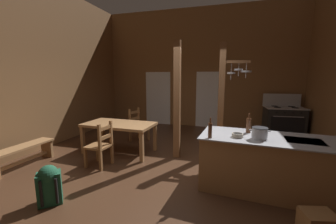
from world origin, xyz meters
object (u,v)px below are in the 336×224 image
stockpot_on_counter (260,133)px  mixing_bowl_on_counter (238,135)px  stove_range (283,121)px  bench_along_left_wall (23,152)px  dining_table (119,127)px  ladderback_chair_by_post (138,126)px  ladderback_chair_near_window (101,145)px  backpack (49,184)px  kitchen_island (268,164)px  bottle_short_on_counter (249,125)px  step_stool (318,223)px  bottle_tall_on_counter (210,130)px

stockpot_on_counter → mixing_bowl_on_counter: size_ratio=1.77×
stove_range → bench_along_left_wall: stove_range is taller
dining_table → ladderback_chair_by_post: size_ratio=1.83×
dining_table → bench_along_left_wall: (-1.53, -1.33, -0.35)m
dining_table → ladderback_chair_near_window: bearing=-87.6°
mixing_bowl_on_counter → backpack: bearing=-155.9°
kitchen_island → ladderback_chair_near_window: (-3.19, 0.06, -0.00)m
stockpot_on_counter → bottle_short_on_counter: size_ratio=0.91×
kitchen_island → stove_range: bearing=74.4°
bottle_short_on_counter → ladderback_chair_near_window: bearing=-176.8°
kitchen_island → stockpot_on_counter: (-0.18, -0.14, 0.55)m
step_stool → ladderback_chair_near_window: 3.75m
ladderback_chair_by_post → step_stool: bearing=-38.7°
backpack → bottle_short_on_counter: 3.30m
ladderback_chair_by_post → backpack: (0.04, -3.23, -0.14)m
bottle_tall_on_counter → backpack: bearing=-155.5°
stockpot_on_counter → backpack: bearing=-158.4°
stockpot_on_counter → ladderback_chair_near_window: bearing=176.3°
step_stool → bottle_tall_on_counter: 1.72m
bench_along_left_wall → mixing_bowl_on_counter: bearing=3.8°
backpack → kitchen_island: bearing=22.6°
stockpot_on_counter → bottle_tall_on_counter: size_ratio=0.96×
stove_range → bottle_tall_on_counter: 4.46m
dining_table → backpack: 2.26m
bottle_short_on_counter → bottle_tall_on_counter: bearing=-139.9°
ladderback_chair_by_post → bottle_tall_on_counter: size_ratio=2.92×
stove_range → ladderback_chair_by_post: stove_range is taller
ladderback_chair_by_post → bench_along_left_wall: 2.81m
backpack → mixing_bowl_on_counter: 2.96m
stove_range → bottle_short_on_counter: bearing=-111.2°
dining_table → bench_along_left_wall: bearing=-139.1°
kitchen_island → step_stool: bearing=-67.0°
mixing_bowl_on_counter → bottle_short_on_counter: 0.40m
stove_range → backpack: bearing=-129.9°
kitchen_island → backpack: (-3.15, -1.31, -0.14)m
stove_range → dining_table: size_ratio=0.76×
ladderback_chair_near_window → bench_along_left_wall: (-1.57, -0.47, -0.15)m
backpack → bottle_short_on_counter: bearing=28.4°
step_stool → dining_table: 4.12m
stove_range → bench_along_left_wall: bearing=-144.8°
backpack → bottle_tall_on_counter: size_ratio=1.83×
stove_range → backpack: 6.50m
step_stool → dining_table: (-3.63, 1.88, 0.47)m
step_stool → stockpot_on_counter: stockpot_on_counter is taller
bottle_short_on_counter → mixing_bowl_on_counter: bearing=-118.7°
stove_range → stockpot_on_counter: 4.03m
ladderback_chair_near_window → ladderback_chair_by_post: size_ratio=1.00×
bench_along_left_wall → ladderback_chair_near_window: bearing=16.6°
ladderback_chair_by_post → stove_range: bearing=22.6°
ladderback_chair_near_window → step_stool: bearing=-15.8°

